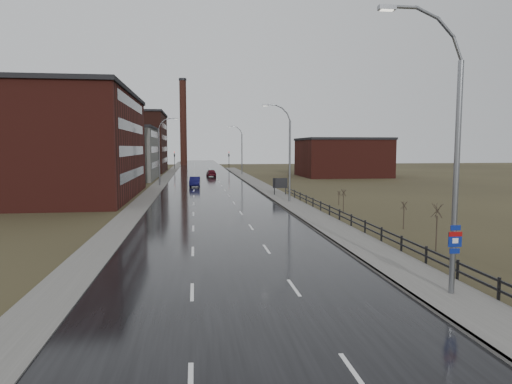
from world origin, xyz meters
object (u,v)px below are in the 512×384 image
object	(u,v)px
streetlight_main	(450,156)
car_near	(195,182)
billboard	(280,184)
car_far	(211,173)

from	to	relation	value
streetlight_main	car_near	size ratio (longest dim) A/B	2.54
streetlight_main	billboard	xyz separation A→B (m)	(0.63, 41.52, -4.43)
car_near	car_far	xyz separation A→B (m)	(3.56, 24.43, 0.03)
billboard	car_far	world-z (taller)	billboard
car_near	car_far	world-z (taller)	car_far
car_near	car_far	bearing A→B (deg)	83.84
streetlight_main	billboard	bearing A→B (deg)	89.13
car_far	car_near	bearing A→B (deg)	78.62
streetlight_main	billboard	world-z (taller)	streetlight_main
billboard	car_far	xyz separation A→B (m)	(-7.68, 40.33, -0.81)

